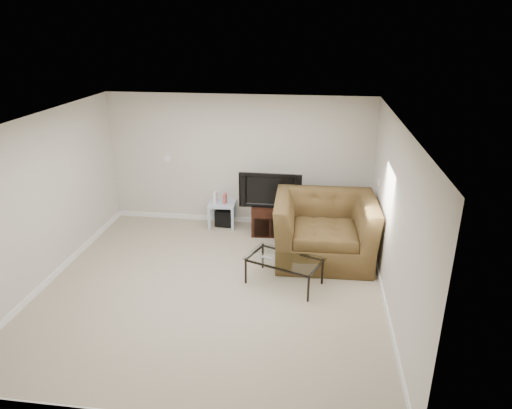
# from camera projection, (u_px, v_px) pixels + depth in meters

# --- Properties ---
(floor) EXTENTS (5.00, 5.00, 0.00)m
(floor) POSITION_uv_depth(u_px,v_px,m) (212.00, 288.00, 6.79)
(floor) COLOR tan
(floor) RESTS_ON ground
(ceiling) EXTENTS (5.00, 5.00, 0.00)m
(ceiling) POSITION_uv_depth(u_px,v_px,m) (205.00, 121.00, 5.87)
(ceiling) COLOR white
(ceiling) RESTS_ON ground
(wall_back) EXTENTS (5.00, 0.02, 2.50)m
(wall_back) POSITION_uv_depth(u_px,v_px,m) (239.00, 161.00, 8.63)
(wall_back) COLOR silver
(wall_back) RESTS_ON ground
(wall_left) EXTENTS (0.02, 5.00, 2.50)m
(wall_left) POSITION_uv_depth(u_px,v_px,m) (41.00, 202.00, 6.63)
(wall_left) COLOR silver
(wall_left) RESTS_ON ground
(wall_right) EXTENTS (0.02, 5.00, 2.50)m
(wall_right) POSITION_uv_depth(u_px,v_px,m) (394.00, 220.00, 6.02)
(wall_right) COLOR silver
(wall_right) RESTS_ON ground
(plate_back) EXTENTS (0.12, 0.02, 0.12)m
(plate_back) POSITION_uv_depth(u_px,v_px,m) (167.00, 159.00, 8.79)
(plate_back) COLOR white
(plate_back) RESTS_ON wall_back
(plate_right_switch) EXTENTS (0.02, 0.09, 0.13)m
(plate_right_switch) POSITION_uv_depth(u_px,v_px,m) (379.00, 182.00, 7.50)
(plate_right_switch) COLOR white
(plate_right_switch) RESTS_ON wall_right
(plate_right_outlet) EXTENTS (0.02, 0.08, 0.12)m
(plate_right_outlet) POSITION_uv_depth(u_px,v_px,m) (375.00, 242.00, 7.57)
(plate_right_outlet) COLOR white
(plate_right_outlet) RESTS_ON wall_right
(tv_stand) EXTENTS (0.71, 0.52, 0.57)m
(tv_stand) POSITION_uv_depth(u_px,v_px,m) (270.00, 219.00, 8.49)
(tv_stand) COLOR black
(tv_stand) RESTS_ON floor
(dvd_player) EXTENTS (0.42, 0.30, 0.06)m
(dvd_player) POSITION_uv_depth(u_px,v_px,m) (270.00, 210.00, 8.39)
(dvd_player) COLOR black
(dvd_player) RESTS_ON tv_stand
(television) EXTENTS (1.05, 0.23, 0.65)m
(television) POSITION_uv_depth(u_px,v_px,m) (271.00, 189.00, 8.24)
(television) COLOR black
(television) RESTS_ON tv_stand
(side_table) EXTENTS (0.52, 0.52, 0.48)m
(side_table) POSITION_uv_depth(u_px,v_px,m) (223.00, 214.00, 8.84)
(side_table) COLOR silver
(side_table) RESTS_ON floor
(subwoofer) EXTENTS (0.33, 0.33, 0.31)m
(subwoofer) POSITION_uv_depth(u_px,v_px,m) (224.00, 217.00, 8.88)
(subwoofer) COLOR black
(subwoofer) RESTS_ON floor
(game_console) EXTENTS (0.06, 0.16, 0.22)m
(game_console) POSITION_uv_depth(u_px,v_px,m) (216.00, 197.00, 8.70)
(game_console) COLOR white
(game_console) RESTS_ON side_table
(game_case) EXTENTS (0.06, 0.14, 0.19)m
(game_case) POSITION_uv_depth(u_px,v_px,m) (225.00, 198.00, 8.69)
(game_case) COLOR #CC4C4C
(game_case) RESTS_ON side_table
(recliner) EXTENTS (1.66, 1.11, 1.42)m
(recliner) POSITION_uv_depth(u_px,v_px,m) (325.00, 219.00, 7.43)
(recliner) COLOR brown
(recliner) RESTS_ON floor
(coffee_table) EXTENTS (1.24, 0.97, 0.43)m
(coffee_table) POSITION_uv_depth(u_px,v_px,m) (284.00, 271.00, 6.84)
(coffee_table) COLOR black
(coffee_table) RESTS_ON floor
(remote) EXTENTS (0.18, 0.11, 0.02)m
(remote) POSITION_uv_depth(u_px,v_px,m) (267.00, 258.00, 6.75)
(remote) COLOR #B2B2B7
(remote) RESTS_ON coffee_table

